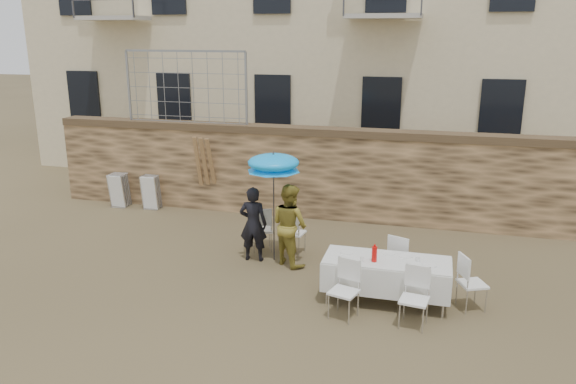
% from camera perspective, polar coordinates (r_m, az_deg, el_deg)
% --- Properties ---
extents(ground, '(80.00, 80.00, 0.00)m').
position_cam_1_polar(ground, '(9.76, -5.71, -11.23)').
color(ground, brown).
rests_on(ground, ground).
extents(stone_wall, '(13.00, 0.50, 2.20)m').
position_cam_1_polar(stone_wall, '(13.88, 1.38, 1.99)').
color(stone_wall, olive).
rests_on(stone_wall, ground).
extents(chain_link_fence, '(3.20, 0.06, 1.80)m').
position_cam_1_polar(chain_link_fence, '(14.54, -10.34, 10.37)').
color(chain_link_fence, gray).
rests_on(chain_link_fence, stone_wall).
extents(man_suit, '(0.59, 0.41, 1.53)m').
position_cam_1_polar(man_suit, '(11.21, -3.55, -3.26)').
color(man_suit, black).
rests_on(man_suit, ground).
extents(woman_dress, '(1.01, 0.96, 1.63)m').
position_cam_1_polar(woman_dress, '(10.99, 0.16, -3.34)').
color(woman_dress, gold).
rests_on(woman_dress, ground).
extents(umbrella, '(1.05, 1.05, 2.07)m').
position_cam_1_polar(umbrella, '(10.85, -1.49, 2.68)').
color(umbrella, '#3F3F44').
rests_on(umbrella, ground).
extents(couple_chair_left, '(0.63, 0.63, 0.96)m').
position_cam_1_polar(couple_chair_left, '(11.80, -2.69, -3.72)').
color(couple_chair_left, white).
rests_on(couple_chair_left, ground).
extents(couple_chair_right, '(0.55, 0.55, 0.96)m').
position_cam_1_polar(couple_chair_right, '(11.62, 0.62, -4.02)').
color(couple_chair_right, white).
rests_on(couple_chair_right, ground).
extents(banquet_table, '(2.10, 0.85, 0.78)m').
position_cam_1_polar(banquet_table, '(9.63, 10.02, -6.99)').
color(banquet_table, silver).
rests_on(banquet_table, ground).
extents(soda_bottle, '(0.09, 0.09, 0.26)m').
position_cam_1_polar(soda_bottle, '(9.44, 8.77, -6.27)').
color(soda_bottle, red).
rests_on(soda_bottle, banquet_table).
extents(table_chair_front_left, '(0.60, 0.60, 0.96)m').
position_cam_1_polar(table_chair_front_left, '(9.12, 5.69, -9.92)').
color(table_chair_front_left, white).
rests_on(table_chair_front_left, ground).
extents(table_chair_front_right, '(0.55, 0.55, 0.96)m').
position_cam_1_polar(table_chair_front_right, '(9.03, 12.70, -10.51)').
color(table_chair_front_right, white).
rests_on(table_chair_front_right, ground).
extents(table_chair_back, '(0.62, 0.62, 0.96)m').
position_cam_1_polar(table_chair_back, '(10.46, 11.45, -6.68)').
color(table_chair_back, white).
rests_on(table_chair_back, ground).
extents(table_chair_side, '(0.64, 0.64, 0.96)m').
position_cam_1_polar(table_chair_side, '(9.83, 18.24, -8.69)').
color(table_chair_side, white).
rests_on(table_chair_side, ground).
extents(chair_stack_left, '(0.46, 0.47, 0.92)m').
position_cam_1_polar(chair_stack_left, '(15.50, -16.45, 0.36)').
color(chair_stack_left, white).
rests_on(chair_stack_left, ground).
extents(chair_stack_right, '(0.46, 0.40, 0.92)m').
position_cam_1_polar(chair_stack_right, '(15.06, -13.52, 0.13)').
color(chair_stack_right, white).
rests_on(chair_stack_right, ground).
extents(wood_planks, '(0.70, 0.20, 2.00)m').
position_cam_1_polar(wood_planks, '(14.31, -7.86, 1.84)').
color(wood_planks, '#A37749').
rests_on(wood_planks, ground).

